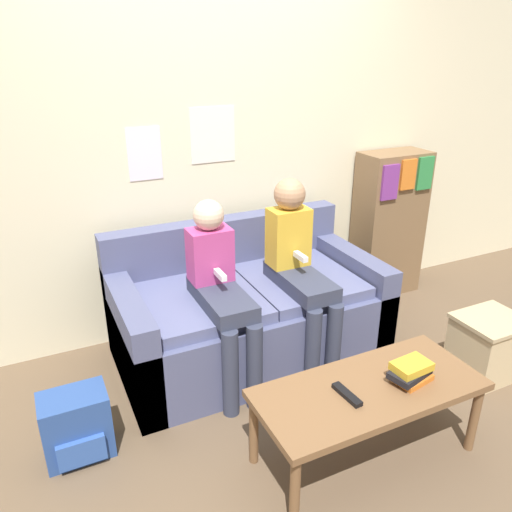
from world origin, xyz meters
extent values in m
plane|color=brown|center=(0.00, 0.00, 0.00)|extent=(10.00, 10.00, 0.00)
cube|color=beige|center=(0.00, 1.09, 1.30)|extent=(8.00, 0.06, 2.60)
cube|color=silver|center=(-0.45, 1.06, 1.24)|extent=(0.21, 0.00, 0.32)
cube|color=white|center=(0.00, 1.06, 1.32)|extent=(0.30, 0.00, 0.35)
cube|color=#4C5175|center=(0.00, 0.52, 0.22)|extent=(1.62, 0.88, 0.44)
cube|color=#4C5175|center=(0.00, 0.89, 0.63)|extent=(1.62, 0.14, 0.37)
cube|color=#4C5175|center=(-0.74, 0.52, 0.30)|extent=(0.14, 0.88, 0.60)
cube|color=#4C5175|center=(0.74, 0.52, 0.30)|extent=(0.14, 0.88, 0.60)
cube|color=slate|center=(-0.33, 0.48, 0.48)|extent=(0.65, 0.72, 0.07)
cube|color=slate|center=(0.33, 0.48, 0.48)|extent=(0.65, 0.72, 0.07)
cube|color=brown|center=(0.14, -0.50, 0.39)|extent=(1.08, 0.47, 0.04)
cylinder|color=brown|center=(-0.36, -0.70, 0.19)|extent=(0.04, 0.04, 0.37)
cylinder|color=brown|center=(0.64, -0.70, 0.19)|extent=(0.04, 0.04, 0.37)
cylinder|color=brown|center=(-0.36, -0.31, 0.19)|extent=(0.04, 0.04, 0.37)
cylinder|color=brown|center=(0.64, -0.31, 0.19)|extent=(0.04, 0.04, 0.37)
cylinder|color=#33384C|center=(-0.33, 0.05, 0.26)|extent=(0.09, 0.09, 0.51)
cylinder|color=#33384C|center=(-0.19, 0.05, 0.26)|extent=(0.09, 0.09, 0.51)
cube|color=#33384C|center=(-0.26, 0.33, 0.56)|extent=(0.23, 0.54, 0.09)
cube|color=#B73D7F|center=(-0.26, 0.49, 0.76)|extent=(0.24, 0.16, 0.31)
sphere|color=beige|center=(-0.26, 0.49, 0.99)|extent=(0.17, 0.17, 0.17)
cube|color=white|center=(-0.26, 0.34, 0.69)|extent=(0.03, 0.12, 0.03)
cylinder|color=#33384C|center=(0.18, 0.05, 0.26)|extent=(0.09, 0.09, 0.51)
cylinder|color=#33384C|center=(0.32, 0.05, 0.26)|extent=(0.09, 0.09, 0.51)
cube|color=#33384C|center=(0.25, 0.33, 0.56)|extent=(0.23, 0.54, 0.09)
cube|color=gold|center=(0.25, 0.49, 0.78)|extent=(0.24, 0.16, 0.36)
sphere|color=tan|center=(0.25, 0.49, 1.05)|extent=(0.19, 0.19, 0.19)
cube|color=white|center=(0.25, 0.34, 0.71)|extent=(0.03, 0.12, 0.03)
cube|color=black|center=(0.00, -0.52, 0.42)|extent=(0.05, 0.17, 0.02)
cube|color=orange|center=(0.34, -0.55, 0.42)|extent=(0.19, 0.15, 0.03)
cube|color=black|center=(0.33, -0.55, 0.45)|extent=(0.22, 0.17, 0.03)
cube|color=gold|center=(0.34, -0.55, 0.48)|extent=(0.19, 0.13, 0.04)
cube|color=brown|center=(1.37, 0.90, 0.56)|extent=(0.52, 0.28, 1.12)
cube|color=#7A3389|center=(1.21, 0.75, 0.95)|extent=(0.14, 0.02, 0.25)
cube|color=orange|center=(1.37, 0.75, 0.99)|extent=(0.13, 0.02, 0.22)
cube|color=#2D8442|center=(1.53, 0.75, 0.98)|extent=(0.14, 0.02, 0.24)
cube|color=#CCB284|center=(1.20, -0.28, 0.18)|extent=(0.36, 0.32, 0.36)
cube|color=tan|center=(1.20, -0.28, 0.37)|extent=(0.38, 0.34, 0.02)
cube|color=#284789|center=(-1.11, 0.11, 0.17)|extent=(0.31, 0.21, 0.34)
cube|color=#3055A5|center=(-1.11, -0.01, 0.10)|extent=(0.22, 0.03, 0.14)
camera|label=1|loc=(-1.14, -1.96, 1.85)|focal=35.00mm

